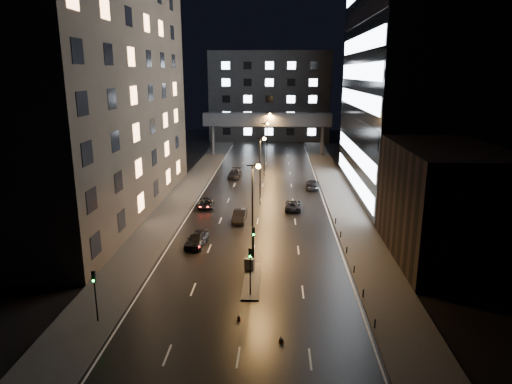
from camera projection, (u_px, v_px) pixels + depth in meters
The scene contains 26 objects.
ground at pixel (263, 185), 80.04m from camera, with size 160.00×160.00×0.00m, color black.
sidewalk_left at pixel (187, 191), 75.78m from camera, with size 5.00×110.00×0.15m, color #383533.
sidewalk_right at pixel (338, 193), 74.60m from camera, with size 5.00×110.00×0.15m, color #383533.
building_left at pixel (90, 66), 60.55m from camera, with size 15.00×48.00×40.00m, color #2D2319.
building_right_low at pixel (444, 203), 47.63m from camera, with size 10.00×18.00×12.00m, color black.
building_right_glass at pixel (427, 50), 69.27m from camera, with size 20.00×36.00×45.00m, color black.
building_far at pixel (270, 96), 132.88m from camera, with size 34.00×14.00×25.00m, color #333335.
skybridge at pixel (267, 120), 106.89m from camera, with size 30.00×3.00×10.00m.
median_island at pixel (252, 280), 43.30m from camera, with size 1.60×8.00×0.15m, color #383533.
traffic_signal_near at pixel (254, 241), 44.94m from camera, with size 0.28×0.34×4.40m.
traffic_signal_far at pixel (250, 264), 39.63m from camera, with size 0.28×0.34×4.40m.
traffic_signal_corner at pixel (95, 289), 35.39m from camera, with size 0.28×0.34×4.40m.
bollard_row at pixel (350, 260), 47.09m from camera, with size 0.12×25.12×0.90m.
streetlight_near at pixel (254, 198), 47.47m from camera, with size 1.45×0.50×10.15m.
streetlight_mid_a at pixel (261, 162), 66.79m from camera, with size 1.45×0.50×10.15m.
streetlight_mid_b at pixel (265, 142), 86.10m from camera, with size 1.45×0.50×10.15m.
streetlight_far at pixel (268, 129), 105.42m from camera, with size 1.45×0.50×10.15m.
car_away_a at pixel (197, 239), 51.91m from camera, with size 1.95×4.86×1.66m, color black.
car_away_b at pixel (240, 216), 60.60m from camera, with size 1.62×4.64×1.53m, color black.
car_away_c at pixel (206, 203), 66.71m from camera, with size 2.17×4.70×1.31m, color black.
car_away_d at pixel (235, 174), 85.42m from camera, with size 2.17×5.34×1.55m, color black.
car_toward_a at pixel (293, 205), 65.74m from camera, with size 2.26×4.89×1.36m, color black.
car_toward_b at pixel (312, 184), 77.48m from camera, with size 2.12×5.22×1.52m, color black.
utility_cabinet at pixel (249, 264), 45.28m from camera, with size 0.91×0.55×1.21m, color #4A4A4C.
cone_a at pixel (239, 317), 36.39m from camera, with size 0.36×0.36×0.54m, color #F2540C.
cone_b at pixel (281, 339), 33.47m from camera, with size 0.41×0.41×0.51m, color orange.
Camera 1 is at (2.60, -37.67, 19.23)m, focal length 32.00 mm.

